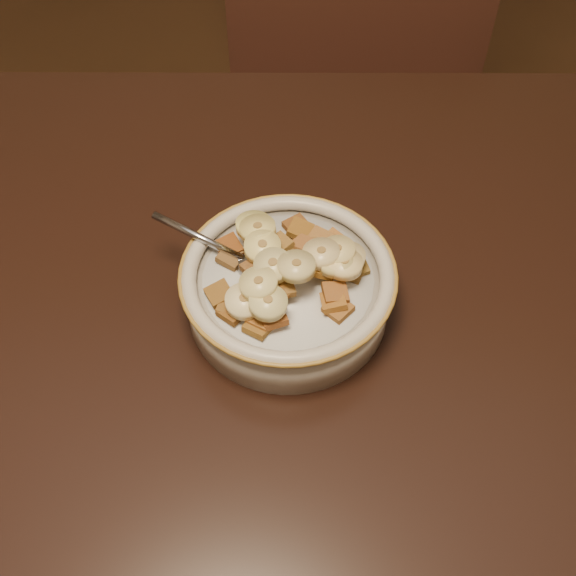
{
  "coord_description": "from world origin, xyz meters",
  "views": [
    {
      "loc": [
        0.08,
        -0.27,
        1.28
      ],
      "look_at": [
        0.06,
        0.11,
        0.78
      ],
      "focal_mm": 45.0,
      "sensor_mm": 36.0,
      "label": 1
    }
  ],
  "objects_px": {
    "table": "(207,423)",
    "cereal_bowl": "(288,294)",
    "chair": "(356,144)",
    "spoon": "(258,265)"
  },
  "relations": [
    {
      "from": "table",
      "to": "chair",
      "type": "distance_m",
      "value": 0.68
    },
    {
      "from": "table",
      "to": "cereal_bowl",
      "type": "distance_m",
      "value": 0.13
    },
    {
      "from": "table",
      "to": "cereal_bowl",
      "type": "bearing_deg",
      "value": 57.32
    },
    {
      "from": "cereal_bowl",
      "to": "spoon",
      "type": "height_order",
      "value": "spoon"
    },
    {
      "from": "spoon",
      "to": "cereal_bowl",
      "type": "bearing_deg",
      "value": 90.0
    },
    {
      "from": "chair",
      "to": "spoon",
      "type": "xyz_separation_m",
      "value": [
        -0.11,
        -0.5,
        0.3
      ]
    },
    {
      "from": "chair",
      "to": "cereal_bowl",
      "type": "height_order",
      "value": "chair"
    },
    {
      "from": "table",
      "to": "spoon",
      "type": "distance_m",
      "value": 0.14
    },
    {
      "from": "cereal_bowl",
      "to": "chair",
      "type": "bearing_deg",
      "value": 80.72
    },
    {
      "from": "table",
      "to": "chair",
      "type": "xyz_separation_m",
      "value": [
        0.15,
        0.62,
        -0.23
      ]
    }
  ]
}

